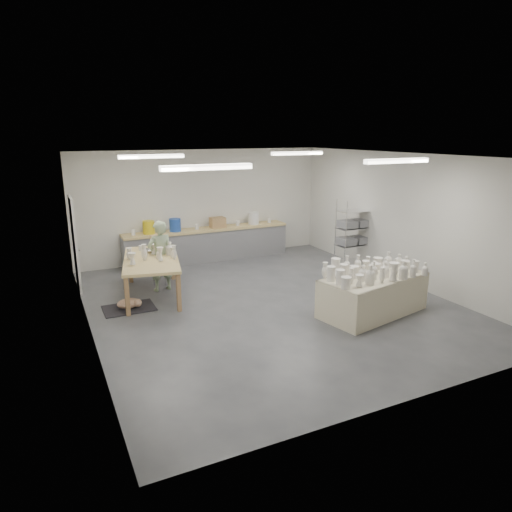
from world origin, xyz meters
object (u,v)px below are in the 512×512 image
drying_table (373,292)px  work_table (153,257)px  red_stool (159,274)px  potter (160,256)px

drying_table → work_table: 4.66m
work_table → drying_table: bearing=-27.6°
drying_table → work_table: bearing=128.2°
red_stool → potter: bearing=-90.0°
potter → red_stool: 0.56m
drying_table → potter: size_ratio=1.46×
red_stool → drying_table: bearing=-45.2°
work_table → red_stool: work_table is taller
potter → drying_table: bearing=128.9°
drying_table → potter: potter is taller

